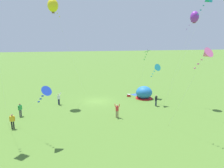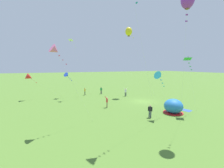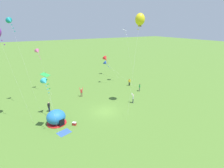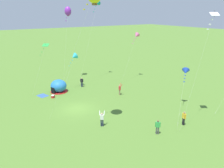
{
  "view_description": "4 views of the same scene",
  "coord_description": "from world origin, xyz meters",
  "px_view_note": "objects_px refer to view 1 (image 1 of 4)",
  "views": [
    {
      "loc": [
        5.55,
        33.43,
        9.77
      ],
      "look_at": [
        -1.95,
        2.18,
        3.17
      ],
      "focal_mm": 35.0,
      "sensor_mm": 36.0,
      "label": 1
    },
    {
      "loc": [
        -23.76,
        17.01,
        6.82
      ],
      "look_at": [
        1.65,
        5.77,
        3.52
      ],
      "focal_mm": 24.0,
      "sensor_mm": 36.0,
      "label": 2
    },
    {
      "loc": [
        -11.95,
        -23.23,
        13.69
      ],
      "look_at": [
        2.35,
        1.9,
        3.87
      ],
      "focal_mm": 28.0,
      "sensor_mm": 36.0,
      "label": 3
    },
    {
      "loc": [
        25.77,
        -10.95,
        12.89
      ],
      "look_at": [
        2.54,
        4.06,
        3.62
      ],
      "focal_mm": 35.0,
      "sensor_mm": 36.0,
      "label": 4
    }
  ],
  "objects_px": {
    "cooler_box": "(129,95)",
    "person_center_field": "(20,109)",
    "popup_tent": "(144,93)",
    "kite_pink": "(206,54)",
    "kite_yellow": "(53,5)",
    "kite_green": "(147,53)",
    "kite_purple": "(194,17)",
    "person_arms_raised": "(117,110)",
    "kite_teal": "(207,0)",
    "person_watching_sky": "(156,100)",
    "kite_cyan": "(156,68)",
    "kite_blue": "(45,92)",
    "person_flying_kite": "(59,98)",
    "person_with_toddler": "(12,121)"
  },
  "relations": [
    {
      "from": "cooler_box",
      "to": "person_center_field",
      "type": "distance_m",
      "value": 17.75
    },
    {
      "from": "popup_tent",
      "to": "cooler_box",
      "type": "bearing_deg",
      "value": -39.42
    },
    {
      "from": "kite_pink",
      "to": "kite_yellow",
      "type": "distance_m",
      "value": 22.03
    },
    {
      "from": "kite_green",
      "to": "kite_purple",
      "type": "distance_m",
      "value": 9.2
    },
    {
      "from": "person_center_field",
      "to": "person_arms_raised",
      "type": "bearing_deg",
      "value": 164.62
    },
    {
      "from": "kite_teal",
      "to": "person_watching_sky",
      "type": "bearing_deg",
      "value": -57.76
    },
    {
      "from": "popup_tent",
      "to": "kite_purple",
      "type": "height_order",
      "value": "kite_purple"
    },
    {
      "from": "kite_green",
      "to": "kite_pink",
      "type": "relative_size",
      "value": 0.91
    },
    {
      "from": "kite_cyan",
      "to": "person_center_field",
      "type": "bearing_deg",
      "value": 3.56
    },
    {
      "from": "person_center_field",
      "to": "kite_yellow",
      "type": "height_order",
      "value": "kite_yellow"
    },
    {
      "from": "person_arms_raised",
      "to": "kite_blue",
      "type": "bearing_deg",
      "value": 32.43
    },
    {
      "from": "kite_teal",
      "to": "kite_green",
      "type": "bearing_deg",
      "value": -76.4
    },
    {
      "from": "person_watching_sky",
      "to": "kite_blue",
      "type": "height_order",
      "value": "kite_blue"
    },
    {
      "from": "kite_yellow",
      "to": "kite_blue",
      "type": "bearing_deg",
      "value": 86.32
    },
    {
      "from": "kite_green",
      "to": "person_flying_kite",
      "type": "bearing_deg",
      "value": 6.25
    },
    {
      "from": "kite_teal",
      "to": "person_arms_raised",
      "type": "bearing_deg",
      "value": -10.61
    },
    {
      "from": "person_watching_sky",
      "to": "kite_purple",
      "type": "xyz_separation_m",
      "value": [
        -5.22,
        0.31,
        11.89
      ]
    },
    {
      "from": "kite_green",
      "to": "kite_blue",
      "type": "height_order",
      "value": "kite_green"
    },
    {
      "from": "popup_tent",
      "to": "kite_cyan",
      "type": "bearing_deg",
      "value": 98.45
    },
    {
      "from": "kite_pink",
      "to": "person_arms_raised",
      "type": "bearing_deg",
      "value": -52.72
    },
    {
      "from": "cooler_box",
      "to": "kite_yellow",
      "type": "relative_size",
      "value": 0.04
    },
    {
      "from": "popup_tent",
      "to": "kite_teal",
      "type": "distance_m",
      "value": 16.77
    },
    {
      "from": "person_center_field",
      "to": "kite_purple",
      "type": "xyz_separation_m",
      "value": [
        -24.14,
        0.19,
        11.89
      ]
    },
    {
      "from": "person_with_toddler",
      "to": "kite_yellow",
      "type": "xyz_separation_m",
      "value": [
        -4.83,
        -8.99,
        13.52
      ]
    },
    {
      "from": "kite_blue",
      "to": "person_arms_raised",
      "type": "bearing_deg",
      "value": -147.57
    },
    {
      "from": "cooler_box",
      "to": "person_arms_raised",
      "type": "relative_size",
      "value": 0.34
    },
    {
      "from": "kite_green",
      "to": "kite_purple",
      "type": "xyz_separation_m",
      "value": [
        -4.53,
        6.02,
        5.29
      ]
    },
    {
      "from": "person_with_toddler",
      "to": "kite_green",
      "type": "distance_m",
      "value": 23.08
    },
    {
      "from": "kite_purple",
      "to": "kite_cyan",
      "type": "bearing_deg",
      "value": -15.68
    },
    {
      "from": "kite_green",
      "to": "kite_yellow",
      "type": "distance_m",
      "value": 16.5
    },
    {
      "from": "person_flying_kite",
      "to": "kite_green",
      "type": "xyz_separation_m",
      "value": [
        -14.78,
        -1.62,
        6.57
      ]
    },
    {
      "from": "person_arms_raised",
      "to": "kite_purple",
      "type": "xyz_separation_m",
      "value": [
        -12.12,
        -3.12,
        11.86
      ]
    },
    {
      "from": "kite_purple",
      "to": "kite_pink",
      "type": "xyz_separation_m",
      "value": [
        5.97,
        11.2,
        -4.43
      ]
    },
    {
      "from": "person_center_field",
      "to": "kite_green",
      "type": "height_order",
      "value": "kite_green"
    },
    {
      "from": "cooler_box",
      "to": "kite_teal",
      "type": "relative_size",
      "value": 0.04
    },
    {
      "from": "person_watching_sky",
      "to": "kite_pink",
      "type": "bearing_deg",
      "value": 86.3
    },
    {
      "from": "kite_pink",
      "to": "kite_cyan",
      "type": "bearing_deg",
      "value": -94.7
    },
    {
      "from": "person_flying_kite",
      "to": "kite_cyan",
      "type": "distance_m",
      "value": 15.37
    },
    {
      "from": "kite_green",
      "to": "kite_teal",
      "type": "distance_m",
      "value": 13.18
    },
    {
      "from": "cooler_box",
      "to": "person_with_toddler",
      "type": "xyz_separation_m",
      "value": [
        16.79,
        10.24,
        0.74
      ]
    },
    {
      "from": "person_flying_kite",
      "to": "kite_yellow",
      "type": "distance_m",
      "value": 13.51
    },
    {
      "from": "kite_purple",
      "to": "kite_teal",
      "type": "bearing_deg",
      "value": 69.86
    },
    {
      "from": "kite_green",
      "to": "kite_yellow",
      "type": "relative_size",
      "value": 0.54
    },
    {
      "from": "kite_cyan",
      "to": "kite_yellow",
      "type": "relative_size",
      "value": 0.4
    },
    {
      "from": "person_with_toddler",
      "to": "cooler_box",
      "type": "bearing_deg",
      "value": -148.63
    },
    {
      "from": "popup_tent",
      "to": "kite_cyan",
      "type": "distance_m",
      "value": 5.61
    },
    {
      "from": "person_flying_kite",
      "to": "kite_purple",
      "type": "distance_m",
      "value": 23.08
    },
    {
      "from": "person_with_toddler",
      "to": "person_watching_sky",
      "type": "bearing_deg",
      "value": -167.65
    },
    {
      "from": "kite_green",
      "to": "kite_blue",
      "type": "bearing_deg",
      "value": 42.23
    },
    {
      "from": "kite_cyan",
      "to": "kite_pink",
      "type": "distance_m",
      "value": 12.95
    }
  ]
}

